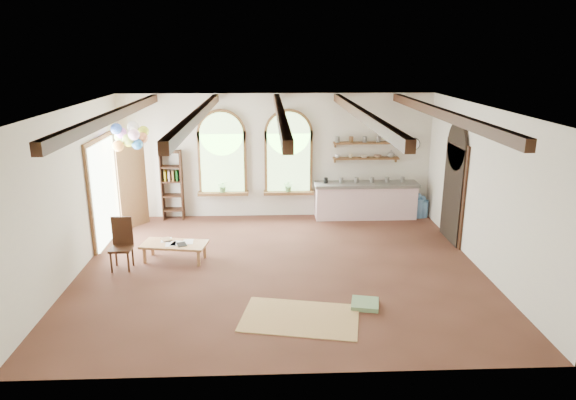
{
  "coord_description": "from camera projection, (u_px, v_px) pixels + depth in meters",
  "views": [
    {
      "loc": [
        -0.26,
        -9.53,
        4.24
      ],
      "look_at": [
        0.17,
        0.6,
        1.27
      ],
      "focal_mm": 32.0,
      "sensor_mm": 36.0,
      "label": 1
    }
  ],
  "objects": [
    {
      "name": "wall_shelf_upper",
      "position": [
        367.0,
        143.0,
        13.12
      ],
      "size": [
        1.7,
        0.24,
        0.04
      ],
      "primitive_type": "cube",
      "color": "brown",
      "rests_on": "wall_back"
    },
    {
      "name": "wall_clock",
      "position": [
        414.0,
        144.0,
        13.25
      ],
      "size": [
        0.32,
        0.04,
        0.32
      ],
      "primitive_type": "cylinder",
      "rotation": [
        1.57,
        0.0,
        0.0
      ],
      "color": "black",
      "rests_on": "wall_back"
    },
    {
      "name": "window_right",
      "position": [
        289.0,
        155.0,
        13.18
      ],
      "size": [
        1.3,
        0.28,
        2.2
      ],
      "color": "brown",
      "rests_on": "floor"
    },
    {
      "name": "ceiling_beams",
      "position": [
        280.0,
        114.0,
        9.47
      ],
      "size": [
        6.2,
        6.8,
        0.18
      ],
      "primitive_type": null,
      "color": "#331D10",
      "rests_on": "ceiling"
    },
    {
      "name": "kitchen_counter",
      "position": [
        365.0,
        200.0,
        13.37
      ],
      "size": [
        2.68,
        0.62,
        0.94
      ],
      "color": "beige",
      "rests_on": "floor"
    },
    {
      "name": "floor",
      "position": [
        281.0,
        269.0,
        10.34
      ],
      "size": [
        8.0,
        8.0,
        0.0
      ],
      "primitive_type": "plane",
      "color": "#553023",
      "rests_on": "ground"
    },
    {
      "name": "shelf_vase",
      "position": [
        391.0,
        154.0,
        13.23
      ],
      "size": [
        0.18,
        0.18,
        0.19
      ],
      "primitive_type": "imported",
      "color": "slate",
      "rests_on": "wall_shelf_lower"
    },
    {
      "name": "floor_cushion",
      "position": [
        365.0,
        304.0,
        8.82
      ],
      "size": [
        0.55,
        0.55,
        0.08
      ],
      "primitive_type": "cube",
      "rotation": [
        0.0,
        0.0,
        -0.22
      ],
      "color": "#6A8D61",
      "rests_on": "floor"
    },
    {
      "name": "coffee_table",
      "position": [
        175.0,
        245.0,
        10.66
      ],
      "size": [
        1.42,
        0.83,
        0.38
      ],
      "color": "tan",
      "rests_on": "floor"
    },
    {
      "name": "window_left",
      "position": [
        222.0,
        156.0,
        13.11
      ],
      "size": [
        1.3,
        0.28,
        2.2
      ],
      "color": "brown",
      "rests_on": "floor"
    },
    {
      "name": "balloon_cluster",
      "position": [
        129.0,
        136.0,
        11.75
      ],
      "size": [
        0.81,
        0.83,
        1.16
      ],
      "color": "silver",
      "rests_on": "floor"
    },
    {
      "name": "shelf_bowl_a",
      "position": [
        364.0,
        156.0,
        13.22
      ],
      "size": [
        0.22,
        0.22,
        0.05
      ],
      "primitive_type": "imported",
      "color": "beige",
      "rests_on": "wall_shelf_lower"
    },
    {
      "name": "shelf_cup_b",
      "position": [
        351.0,
        156.0,
        13.2
      ],
      "size": [
        0.1,
        0.1,
        0.09
      ],
      "primitive_type": "imported",
      "color": "beige",
      "rests_on": "wall_shelf_lower"
    },
    {
      "name": "side_chair",
      "position": [
        122.0,
        254.0,
        10.27
      ],
      "size": [
        0.42,
        0.42,
        1.04
      ],
      "color": "#331D10",
      "rests_on": "floor"
    },
    {
      "name": "wall_shelf_lower",
      "position": [
        366.0,
        158.0,
        13.23
      ],
      "size": [
        1.7,
        0.24,
        0.04
      ],
      "primitive_type": "cube",
      "color": "brown",
      "rests_on": "wall_back"
    },
    {
      "name": "shelf_cup_a",
      "position": [
        337.0,
        156.0,
        13.19
      ],
      "size": [
        0.12,
        0.1,
        0.1
      ],
      "primitive_type": "imported",
      "color": "white",
      "rests_on": "wall_shelf_lower"
    },
    {
      "name": "floor_mat",
      "position": [
        300.0,
        318.0,
        8.43
      ],
      "size": [
        2.1,
        1.53,
        0.02
      ],
      "primitive_type": "cube",
      "rotation": [
        0.0,
        0.0,
        -0.2
      ],
      "color": "tan",
      "rests_on": "floor"
    },
    {
      "name": "potted_plant_right",
      "position": [
        289.0,
        186.0,
        13.29
      ],
      "size": [
        0.27,
        0.23,
        0.3
      ],
      "primitive_type": "imported",
      "color": "#598C4C",
      "rests_on": "window_right"
    },
    {
      "name": "tablet",
      "position": [
        182.0,
        244.0,
        10.57
      ],
      "size": [
        0.26,
        0.31,
        0.01
      ],
      "primitive_type": "cube",
      "rotation": [
        0.0,
        0.0,
        0.35
      ],
      "color": "black",
      "rests_on": "coffee_table"
    },
    {
      "name": "water_jug_a",
      "position": [
        417.0,
        207.0,
        13.48
      ],
      "size": [
        0.34,
        0.34,
        0.65
      ],
      "color": "#517FAE",
      "rests_on": "floor"
    },
    {
      "name": "shelf_bowl_b",
      "position": [
        378.0,
        156.0,
        13.23
      ],
      "size": [
        0.2,
        0.2,
        0.06
      ],
      "primitive_type": "imported",
      "color": "#8C664C",
      "rests_on": "wall_shelf_lower"
    },
    {
      "name": "table_book",
      "position": [
        162.0,
        240.0,
        10.79
      ],
      "size": [
        0.28,
        0.32,
        0.02
      ],
      "primitive_type": "imported",
      "rotation": [
        0.0,
        0.0,
        0.49
      ],
      "color": "olive",
      "rests_on": "coffee_table"
    },
    {
      "name": "water_jug_b",
      "position": [
        422.0,
        208.0,
        13.49
      ],
      "size": [
        0.3,
        0.3,
        0.57
      ],
      "color": "#517FAE",
      "rests_on": "floor"
    },
    {
      "name": "right_doorway",
      "position": [
        453.0,
        194.0,
        11.63
      ],
      "size": [
        0.1,
        1.3,
        2.4
      ],
      "primitive_type": "cube",
      "color": "black",
      "rests_on": "floor"
    },
    {
      "name": "bookshelf",
      "position": [
        172.0,
        185.0,
        13.16
      ],
      "size": [
        0.53,
        0.32,
        1.8
      ],
      "color": "#331D10",
      "rests_on": "floor"
    },
    {
      "name": "left_doorway",
      "position": [
        104.0,
        192.0,
        11.58
      ],
      "size": [
        0.1,
        1.9,
        2.5
      ],
      "primitive_type": "cube",
      "color": "brown",
      "rests_on": "floor"
    },
    {
      "name": "potted_plant_left",
      "position": [
        223.0,
        187.0,
        13.23
      ],
      "size": [
        0.27,
        0.23,
        0.3
      ],
      "primitive_type": "imported",
      "color": "#598C4C",
      "rests_on": "window_left"
    }
  ]
}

